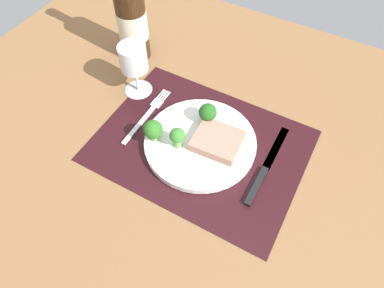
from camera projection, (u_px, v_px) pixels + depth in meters
The scene contains 11 objects.
ground_plane at pixel (200, 149), 80.42cm from camera, with size 140.00×110.00×3.00cm, color brown.
placemat at pixel (200, 145), 79.09cm from camera, with size 46.19×34.71×0.30cm, color black.
plate at pixel (200, 143), 78.32cm from camera, with size 25.25×25.25×1.60cm, color white.
steak at pixel (217, 141), 76.29cm from camera, with size 10.19×8.93×2.17cm, color tan.
broccoli_front_edge at pixel (177, 137), 74.39cm from camera, with size 3.43×3.43×5.24cm.
broccoli_near_fork at pixel (208, 113), 78.63cm from camera, with size 4.17×4.17×5.14cm.
broccoli_near_steak at pixel (153, 130), 75.33cm from camera, with size 4.29×4.29×5.53cm.
fork at pixel (147, 115), 83.86cm from camera, with size 2.40×19.20×0.50cm.
knife at pixel (264, 170), 74.62cm from camera, with size 1.80×23.00×0.80cm.
wine_bottle at pixel (132, 18), 88.49cm from camera, with size 7.83×7.83×32.08cm.
wine_glass at pixel (134, 61), 81.88cm from camera, with size 7.02×7.02×13.78cm.
Camera 1 is at (20.77, -41.41, 64.28)cm, focal length 32.49 mm.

